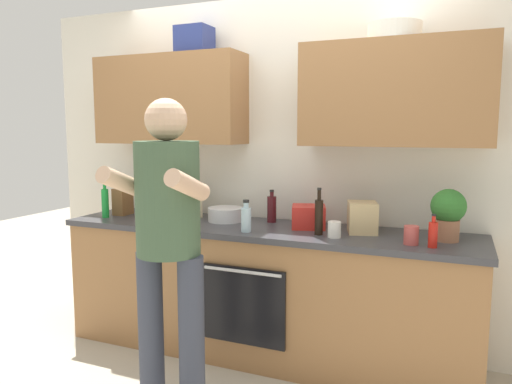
% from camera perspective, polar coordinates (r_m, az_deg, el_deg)
% --- Properties ---
extents(ground_plane, '(12.00, 12.00, 0.00)m').
position_cam_1_polar(ground_plane, '(3.58, 0.70, -18.40)').
color(ground_plane, '#B2A893').
extents(back_wall_unit, '(4.00, 0.38, 2.50)m').
position_cam_1_polar(back_wall_unit, '(3.48, 2.48, 6.40)').
color(back_wall_unit, silver).
rests_on(back_wall_unit, ground).
extents(counter, '(2.84, 0.67, 0.90)m').
position_cam_1_polar(counter, '(3.40, 0.70, -11.54)').
color(counter, olive).
rests_on(counter, ground).
extents(person_standing, '(0.49, 0.45, 1.72)m').
position_cam_1_polar(person_standing, '(2.61, -10.33, -4.63)').
color(person_standing, '#383D4C').
rests_on(person_standing, ground).
extents(bottle_juice, '(0.07, 0.07, 0.29)m').
position_cam_1_polar(bottle_juice, '(3.60, -12.15, -1.28)').
color(bottle_juice, orange).
rests_on(bottle_juice, counter).
extents(bottle_water, '(0.07, 0.07, 0.21)m').
position_cam_1_polar(bottle_water, '(3.11, -1.17, -3.13)').
color(bottle_water, silver).
rests_on(bottle_water, counter).
extents(bottle_soda, '(0.05, 0.05, 0.29)m').
position_cam_1_polar(bottle_soda, '(3.78, -17.35, -1.13)').
color(bottle_soda, '#198C33').
rests_on(bottle_soda, counter).
extents(bottle_hotsauce, '(0.05, 0.05, 0.19)m').
position_cam_1_polar(bottle_hotsauce, '(2.88, 20.13, -4.68)').
color(bottle_hotsauce, red).
rests_on(bottle_hotsauce, counter).
extents(bottle_oil, '(0.08, 0.08, 0.23)m').
position_cam_1_polar(bottle_oil, '(3.40, -10.50, -2.40)').
color(bottle_oil, olive).
rests_on(bottle_oil, counter).
extents(bottle_wine, '(0.06, 0.06, 0.23)m').
position_cam_1_polar(bottle_wine, '(3.44, 1.85, -1.96)').
color(bottle_wine, '#471419').
rests_on(bottle_wine, counter).
extents(bottle_soy, '(0.05, 0.05, 0.30)m').
position_cam_1_polar(bottle_soy, '(3.05, 7.42, -2.79)').
color(bottle_soy, black).
rests_on(bottle_soy, counter).
extents(cup_coffee, '(0.08, 0.08, 0.10)m').
position_cam_1_polar(cup_coffee, '(3.00, 9.22, -4.38)').
color(cup_coffee, white).
rests_on(cup_coffee, counter).
extents(cup_ceramic, '(0.08, 0.08, 0.11)m').
position_cam_1_polar(cup_ceramic, '(2.92, 17.82, -4.87)').
color(cup_ceramic, '#BF4C47').
rests_on(cup_ceramic, counter).
extents(mixing_bowl, '(0.25, 0.25, 0.10)m').
position_cam_1_polar(mixing_bowl, '(3.49, -3.60, -2.65)').
color(mixing_bowl, silver).
rests_on(mixing_bowl, counter).
extents(knife_block, '(0.10, 0.14, 0.26)m').
position_cam_1_polar(knife_block, '(3.88, -15.43, -1.06)').
color(knife_block, brown).
rests_on(knife_block, counter).
extents(potted_herb, '(0.20, 0.20, 0.31)m').
position_cam_1_polar(potted_herb, '(3.06, 21.71, -2.14)').
color(potted_herb, '#9E6647').
rests_on(potted_herb, counter).
extents(grocery_bag_bread, '(0.23, 0.25, 0.20)m').
position_cam_1_polar(grocery_bag_bread, '(3.16, 12.42, -2.93)').
color(grocery_bag_bread, tan).
rests_on(grocery_bag_bread, counter).
extents(grocery_bag_rice, '(0.27, 0.20, 0.20)m').
position_cam_1_polar(grocery_bag_rice, '(3.63, -8.66, -1.47)').
color(grocery_bag_rice, beige).
rests_on(grocery_bag_rice, counter).
extents(grocery_bag_crisps, '(0.27, 0.26, 0.15)m').
position_cam_1_polar(grocery_bag_crisps, '(3.26, 6.22, -2.91)').
color(grocery_bag_crisps, red).
rests_on(grocery_bag_crisps, counter).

